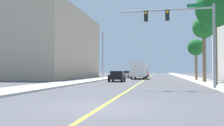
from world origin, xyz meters
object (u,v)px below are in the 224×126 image
(car_black, at_px, (117,76))
(car_silver, at_px, (125,74))
(car_red, at_px, (144,74))
(street_lamp, at_px, (103,53))
(palm_mid, at_px, (204,29))
(palm_far, at_px, (196,48))
(palm_near, at_px, (215,9))
(traffic_signal_mast, at_px, (186,27))
(car_yellow, at_px, (139,73))
(delivery_truck, at_px, (139,70))

(car_black, height_order, car_silver, car_black)
(car_red, bearing_deg, street_lamp, -104.37)
(palm_mid, bearing_deg, palm_far, 89.86)
(palm_far, bearing_deg, palm_near, -90.78)
(street_lamp, bearing_deg, car_silver, 79.01)
(traffic_signal_mast, height_order, palm_near, palm_near)
(traffic_signal_mast, height_order, palm_far, traffic_signal_mast)
(car_yellow, relative_size, delivery_truck, 0.54)
(traffic_signal_mast, distance_m, car_black, 14.75)
(car_black, bearing_deg, palm_mid, -9.45)
(car_yellow, bearing_deg, traffic_signal_mast, -79.82)
(car_red, bearing_deg, car_yellow, 105.68)
(street_lamp, bearing_deg, car_yellow, 82.37)
(delivery_truck, bearing_deg, car_yellow, 95.23)
(palm_far, xyz_separation_m, car_silver, (-12.05, 11.24, -4.03))
(street_lamp, xyz_separation_m, car_red, (5.41, 18.35, -3.54))
(street_lamp, xyz_separation_m, car_yellow, (3.51, 26.20, -3.54))
(palm_near, relative_size, car_red, 2.26)
(street_lamp, xyz_separation_m, palm_far, (14.14, -0.49, 0.46))
(palm_mid, height_order, delivery_truck, palm_mid)
(traffic_signal_mast, xyz_separation_m, car_black, (-7.66, 11.89, -4.16))
(car_black, bearing_deg, car_red, 83.29)
(car_red, height_order, delivery_truck, delivery_truck)
(car_black, bearing_deg, street_lamp, 118.91)
(car_black, xyz_separation_m, delivery_truck, (2.02, 10.97, 0.82))
(car_black, bearing_deg, palm_far, 23.55)
(palm_far, relative_size, car_silver, 1.38)
(traffic_signal_mast, bearing_deg, car_yellow, 99.69)
(palm_mid, bearing_deg, street_lamp, 153.42)
(car_yellow, bearing_deg, palm_far, -67.79)
(palm_near, xyz_separation_m, palm_far, (0.18, 13.15, -2.42))
(traffic_signal_mast, bearing_deg, palm_near, 52.15)
(palm_mid, relative_size, delivery_truck, 0.96)
(palm_mid, relative_size, palm_far, 1.32)
(street_lamp, distance_m, car_silver, 11.51)
(palm_far, bearing_deg, traffic_signal_mast, -100.56)
(traffic_signal_mast, relative_size, street_lamp, 0.99)
(car_black, bearing_deg, delivery_truck, 77.87)
(street_lamp, height_order, car_black, street_lamp)
(palm_near, height_order, palm_mid, palm_near)
(palm_near, bearing_deg, car_red, 104.96)
(palm_far, xyz_separation_m, car_yellow, (-10.63, 26.68, -4.01))
(street_lamp, distance_m, delivery_truck, 8.05)
(car_red, bearing_deg, car_silver, -111.55)
(palm_near, bearing_deg, car_yellow, 104.70)
(street_lamp, xyz_separation_m, palm_mid, (14.12, -7.07, 2.16))
(palm_near, relative_size, palm_far, 1.50)
(car_silver, bearing_deg, street_lamp, 78.22)
(palm_mid, distance_m, car_silver, 22.25)
(palm_far, xyz_separation_m, car_red, (-8.73, 18.84, -4.00))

